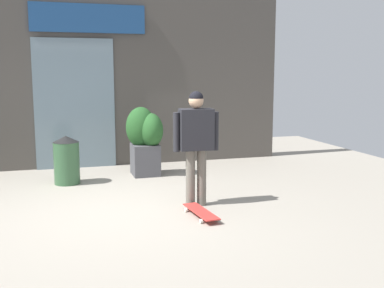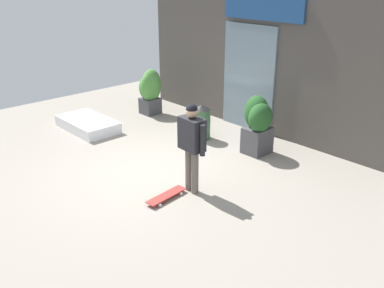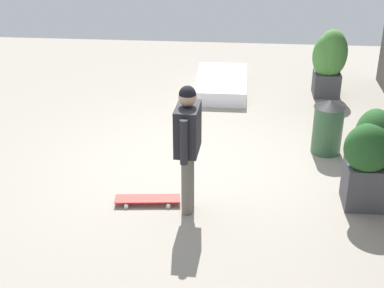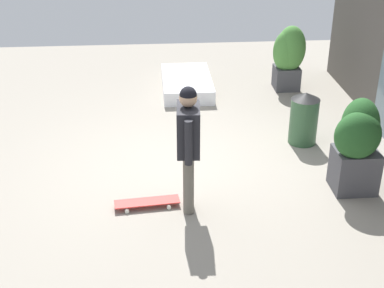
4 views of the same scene
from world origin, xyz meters
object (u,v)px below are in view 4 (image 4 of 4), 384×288
Objects in this scene: skateboarder at (188,138)px; skateboard at (147,202)px; planter_box_right at (288,54)px; planter_box_left at (358,141)px; trash_bin at (304,118)px.

skateboard is at bearing -6.43° from skateboarder.
skateboard is at bearing -34.43° from planter_box_right.
planter_box_left is (-0.22, 2.66, 0.64)m from skateboard.
planter_box_left is at bearing 12.22° from trash_bin.
planter_box_left is at bearing -168.27° from skateboarder.
skateboard is 0.68× the size of planter_box_right.
planter_box_right is 2.28m from trash_bin.
trash_bin is (-1.60, 2.36, 0.34)m from skateboard.
skateboard is 1.01× the size of trash_bin.
planter_box_right reaches higher than trash_bin.
trash_bin reaches higher than skateboard.
skateboarder reaches higher than trash_bin.
trash_bin is (-1.69, 1.85, -0.57)m from skateboarder.
planter_box_left reaches higher than trash_bin.
trash_bin is (-1.38, -0.30, -0.29)m from planter_box_left.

